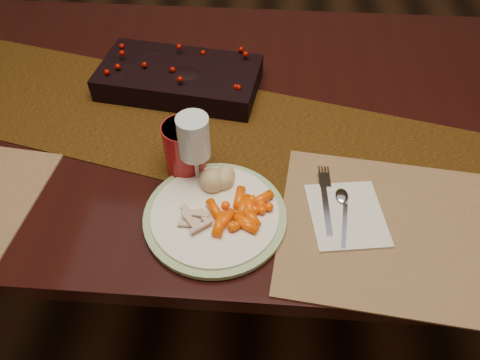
# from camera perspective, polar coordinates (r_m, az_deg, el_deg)

# --- Properties ---
(floor) EXTENTS (5.00, 5.00, 0.00)m
(floor) POSITION_cam_1_polar(r_m,az_deg,el_deg) (1.71, 1.26, -11.42)
(floor) COLOR black
(floor) RESTS_ON ground
(dining_table) EXTENTS (1.80, 1.00, 0.75)m
(dining_table) POSITION_cam_1_polar(r_m,az_deg,el_deg) (1.40, 1.51, -3.58)
(dining_table) COLOR black
(dining_table) RESTS_ON floor
(table_runner) EXTENTS (1.76, 0.75, 0.00)m
(table_runner) POSITION_cam_1_polar(r_m,az_deg,el_deg) (1.07, -1.03, 5.57)
(table_runner) COLOR #311B08
(table_runner) RESTS_ON dining_table
(centerpiece) EXTENTS (0.41, 0.25, 0.08)m
(centerpiece) POSITION_cam_1_polar(r_m,az_deg,el_deg) (1.19, -7.45, 12.63)
(centerpiece) COLOR black
(centerpiece) RESTS_ON table_runner
(placemat_main) EXTENTS (0.52, 0.41, 0.00)m
(placemat_main) POSITION_cam_1_polar(r_m,az_deg,el_deg) (0.94, 20.02, -6.04)
(placemat_main) COLOR #90694F
(placemat_main) RESTS_ON dining_table
(dinner_plate) EXTENTS (0.33, 0.33, 0.02)m
(dinner_plate) POSITION_cam_1_polar(r_m,az_deg,el_deg) (0.90, -3.06, -4.33)
(dinner_plate) COLOR white
(dinner_plate) RESTS_ON placemat_main
(baby_carrots) EXTENTS (0.14, 0.12, 0.02)m
(baby_carrots) POSITION_cam_1_polar(r_m,az_deg,el_deg) (0.88, -0.03, -4.13)
(baby_carrots) COLOR #FF4F00
(baby_carrots) RESTS_ON dinner_plate
(mashed_potatoes) EXTENTS (0.11, 0.10, 0.05)m
(mashed_potatoes) POSITION_cam_1_polar(r_m,az_deg,el_deg) (0.93, -2.12, 0.57)
(mashed_potatoes) COLOR #E7D98D
(mashed_potatoes) RESTS_ON dinner_plate
(turkey_shreds) EXTENTS (0.09, 0.08, 0.02)m
(turkey_shreds) POSITION_cam_1_polar(r_m,az_deg,el_deg) (0.88, -5.71, -4.86)
(turkey_shreds) COLOR tan
(turkey_shreds) RESTS_ON dinner_plate
(napkin) EXTENTS (0.16, 0.18, 0.01)m
(napkin) POSITION_cam_1_polar(r_m,az_deg,el_deg) (0.93, 12.87, -4.17)
(napkin) COLOR silver
(napkin) RESTS_ON placemat_main
(fork) EXTENTS (0.03, 0.16, 0.00)m
(fork) POSITION_cam_1_polar(r_m,az_deg,el_deg) (0.94, 10.43, -2.67)
(fork) COLOR silver
(fork) RESTS_ON napkin
(spoon) EXTENTS (0.04, 0.13, 0.00)m
(spoon) POSITION_cam_1_polar(r_m,az_deg,el_deg) (0.92, 12.51, -4.27)
(spoon) COLOR silver
(spoon) RESTS_ON napkin
(red_cup) EXTENTS (0.09, 0.09, 0.12)m
(red_cup) POSITION_cam_1_polar(r_m,az_deg,el_deg) (0.96, -6.75, 3.83)
(red_cup) COLOR maroon
(red_cup) RESTS_ON placemat_main
(wine_glass) EXTENTS (0.06, 0.06, 0.17)m
(wine_glass) POSITION_cam_1_polar(r_m,az_deg,el_deg) (0.91, -5.48, 3.31)
(wine_glass) COLOR silver
(wine_glass) RESTS_ON dining_table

